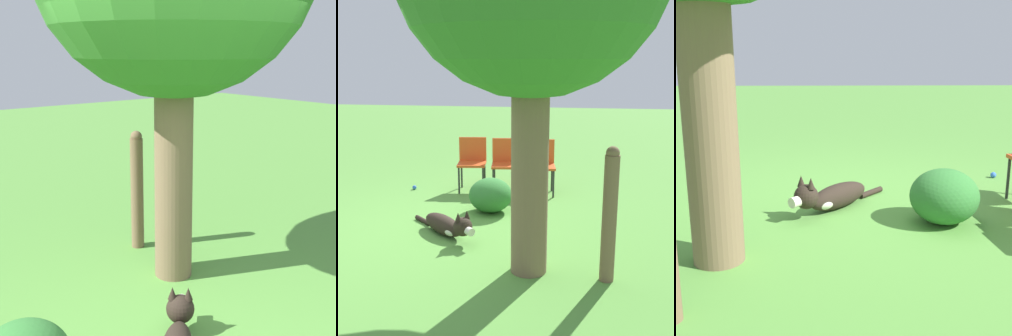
{
  "view_description": "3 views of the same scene",
  "coord_description": "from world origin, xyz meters",
  "views": [
    {
      "loc": [
        -1.85,
        -2.22,
        2.17
      ],
      "look_at": [
        0.76,
        1.14,
        1.08
      ],
      "focal_mm": 50.0,
      "sensor_mm": 36.0,
      "label": 1
    },
    {
      "loc": [
        5.14,
        1.49,
        2.11
      ],
      "look_at": [
        -0.71,
        0.64,
        0.7
      ],
      "focal_mm": 50.0,
      "sensor_mm": 36.0,
      "label": 2
    },
    {
      "loc": [
        -0.03,
        4.2,
        1.48
      ],
      "look_at": [
        -0.13,
        -0.12,
        0.37
      ],
      "focal_mm": 50.0,
      "sensor_mm": 36.0,
      "label": 3
    }
  ],
  "objects": [
    {
      "name": "fence_post",
      "position": [
        0.89,
        1.86,
        0.67
      ],
      "size": [
        0.14,
        0.14,
        1.32
      ],
      "color": "brown",
      "rests_on": "ground_plane"
    }
  ]
}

